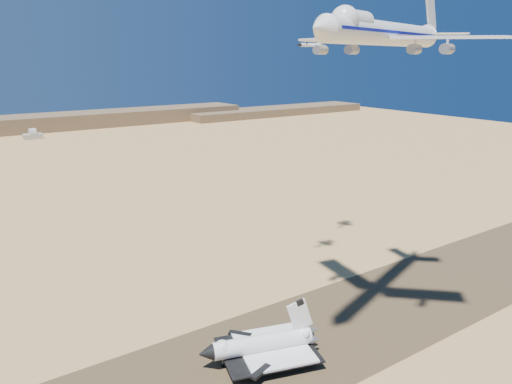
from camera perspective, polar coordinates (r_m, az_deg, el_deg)
ground at (r=153.72m, az=-1.95°, el=-19.36°), size 1200.00×1200.00×0.00m
runway at (r=153.70m, az=-1.95°, el=-19.35°), size 600.00×50.00×0.06m
ridgeline at (r=652.67m, az=-22.92°, el=7.08°), size 960.00×90.00×18.00m
shuttle at (r=154.00m, az=0.62°, el=-17.12°), size 36.83×29.06×17.97m
carrier_747 at (r=146.46m, az=14.25°, el=17.18°), size 80.63×59.82×20.27m
crew_a at (r=155.47m, az=4.39°, el=-18.56°), size 0.42×0.62×1.66m
crew_b at (r=156.04m, az=4.92°, el=-18.41°), size 0.91×0.95×1.72m
crew_c at (r=154.57m, az=4.67°, el=-18.74°), size 0.98×1.24×1.88m
chase_jet_d at (r=190.38m, az=6.20°, el=16.38°), size 13.99×7.83×3.51m
chase_jet_e at (r=218.43m, az=9.16°, el=17.88°), size 14.56×8.85×3.78m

